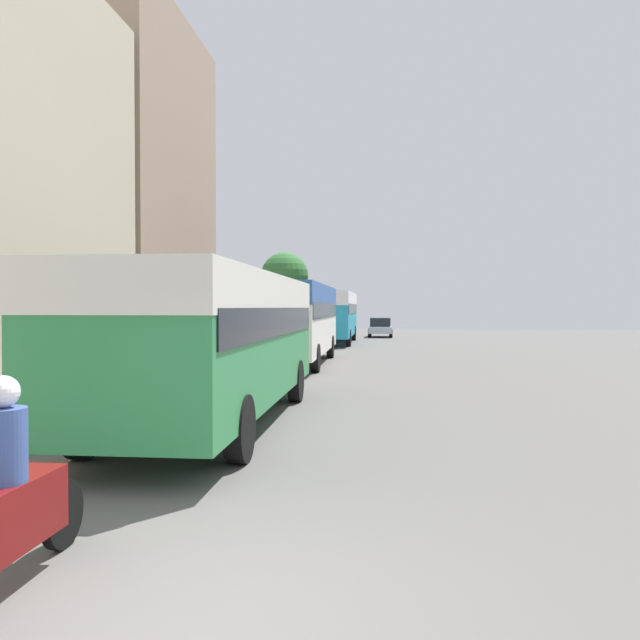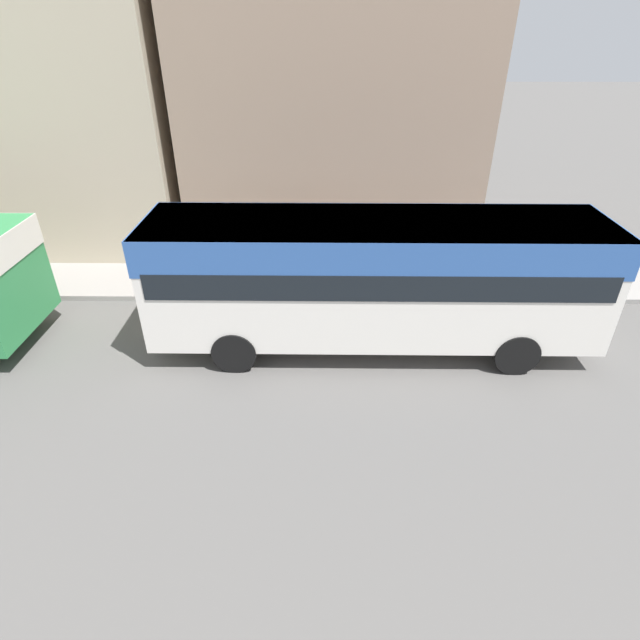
# 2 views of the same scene
# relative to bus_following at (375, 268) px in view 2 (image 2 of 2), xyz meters

# --- Properties ---
(building_midblock) EXTENTS (6.19, 8.37, 10.78)m
(building_midblock) POSITION_rel_bus_following_xyz_m (-7.33, -10.05, 3.35)
(building_midblock) COLOR #BCAD93
(building_midblock) RESTS_ON ground_plane
(building_far_terrace) EXTENTS (5.84, 9.03, 13.55)m
(building_far_terrace) POSITION_rel_bus_following_xyz_m (-7.15, -0.92, 4.74)
(building_far_terrace) COLOR gray
(building_far_terrace) RESTS_ON ground_plane
(bus_following) EXTENTS (2.50, 10.17, 3.14)m
(bus_following) POSITION_rel_bus_following_xyz_m (0.00, 0.00, 0.00)
(bus_following) COLOR silver
(bus_following) RESTS_ON ground_plane
(pedestrian_near_curb) EXTENTS (0.34, 0.34, 1.60)m
(pedestrian_near_curb) POSITION_rel_bus_following_xyz_m (-3.46, -2.10, -1.07)
(pedestrian_near_curb) COLOR #232838
(pedestrian_near_curb) RESTS_ON sidewalk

